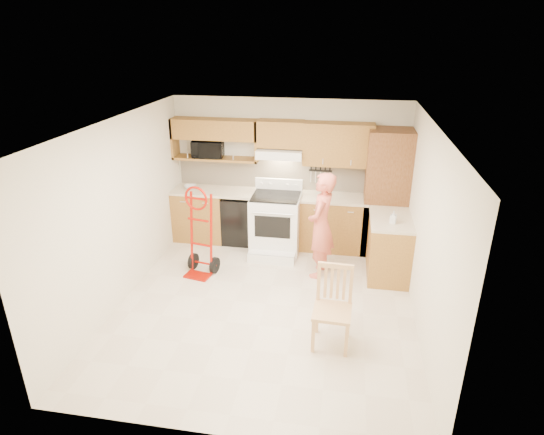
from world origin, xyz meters
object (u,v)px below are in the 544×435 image
(dining_chair, at_px, (332,309))
(range, at_px, (275,220))
(person, at_px, (321,226))
(microwave, at_px, (208,149))
(hand_truck, at_px, (199,236))

(dining_chair, bearing_deg, range, 117.05)
(range, relative_size, person, 0.73)
(microwave, bearing_deg, dining_chair, -56.44)
(microwave, relative_size, person, 0.32)
(range, bearing_deg, person, -38.35)
(microwave, relative_size, dining_chair, 0.53)
(range, height_order, dining_chair, range)
(microwave, xyz_separation_m, dining_chair, (2.32, -2.80, -1.14))
(range, relative_size, dining_chair, 1.20)
(person, bearing_deg, range, -116.08)
(microwave, bearing_deg, person, -34.46)
(microwave, xyz_separation_m, person, (2.06, -1.11, -0.82))
(microwave, relative_size, range, 0.44)
(person, bearing_deg, dining_chair, 21.08)
(hand_truck, height_order, dining_chair, hand_truck)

